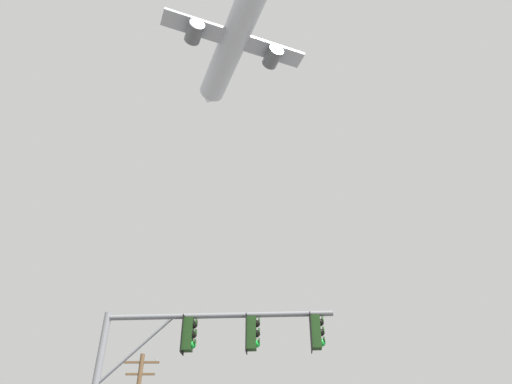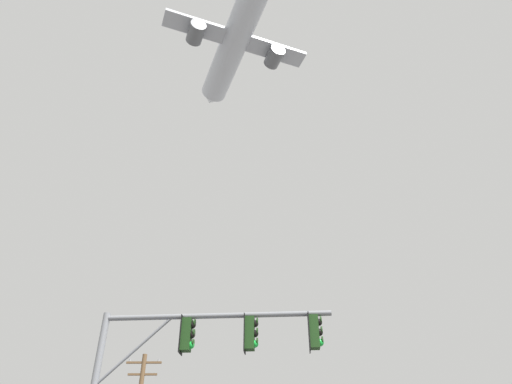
# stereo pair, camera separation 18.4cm
# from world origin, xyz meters

# --- Properties ---
(signal_pole_near) EXTENTS (6.60, 0.70, 5.70)m
(signal_pole_near) POSITION_xyz_m (-1.92, 6.77, 4.45)
(signal_pole_near) COLOR slate
(signal_pole_near) RESTS_ON ground
(airplane) EXTENTS (16.18, 20.95, 5.88)m
(airplane) POSITION_xyz_m (-2.81, 27.92, 44.49)
(airplane) COLOR #B7BCC6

